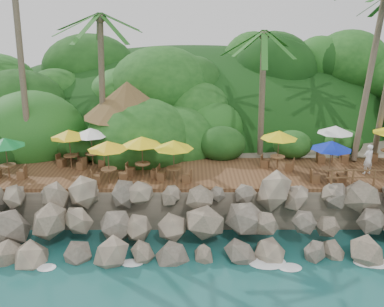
{
  "coord_description": "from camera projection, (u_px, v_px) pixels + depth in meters",
  "views": [
    {
      "loc": [
        -0.05,
        -16.72,
        10.75
      ],
      "look_at": [
        0.0,
        6.0,
        3.4
      ],
      "focal_mm": 39.78,
      "sensor_mm": 36.0,
      "label": 1
    }
  ],
  "objects": [
    {
      "name": "ground",
      "position": [
        192.0,
        266.0,
        19.21
      ],
      "size": [
        140.0,
        140.0,
        0.0
      ],
      "primitive_type": "plane",
      "color": "#19514F",
      "rests_on": "ground"
    },
    {
      "name": "land_base",
      "position": [
        192.0,
        143.0,
        34.11
      ],
      "size": [
        32.0,
        25.2,
        2.1
      ],
      "primitive_type": "cube",
      "color": "gray",
      "rests_on": "ground"
    },
    {
      "name": "jungle_hill",
      "position": [
        192.0,
        132.0,
        41.57
      ],
      "size": [
        44.8,
        28.0,
        15.4
      ],
      "primitive_type": "ellipsoid",
      "color": "#143811",
      "rests_on": "ground"
    },
    {
      "name": "seawall",
      "position": [
        192.0,
        222.0,
        20.76
      ],
      "size": [
        29.0,
        4.0,
        2.3
      ],
      "primitive_type": null,
      "color": "gray",
      "rests_on": "ground"
    },
    {
      "name": "terrace",
      "position": [
        192.0,
        173.0,
        24.24
      ],
      "size": [
        26.0,
        5.0,
        0.2
      ],
      "primitive_type": "cube",
      "color": "brown",
      "rests_on": "land_base"
    },
    {
      "name": "jungle_foliage",
      "position": [
        192.0,
        159.0,
        33.48
      ],
      "size": [
        44.0,
        16.0,
        12.0
      ],
      "primitive_type": null,
      "color": "#143811",
      "rests_on": "ground"
    },
    {
      "name": "foam_line",
      "position": [
        192.0,
        262.0,
        19.49
      ],
      "size": [
        25.2,
        0.8,
        0.06
      ],
      "color": "white",
      "rests_on": "ground"
    },
    {
      "name": "palapa",
      "position": [
        128.0,
        99.0,
        26.72
      ],
      "size": [
        5.67,
        5.67,
        4.6
      ],
      "color": "brown",
      "rests_on": "ground"
    },
    {
      "name": "dining_clusters",
      "position": [
        214.0,
        140.0,
        23.47
      ],
      "size": [
        23.92,
        5.32,
        2.3
      ],
      "color": "brown",
      "rests_on": "terrace"
    },
    {
      "name": "waiter",
      "position": [
        368.0,
        159.0,
        23.66
      ],
      "size": [
        0.72,
        0.58,
        1.72
      ],
      "primitive_type": "imported",
      "rotation": [
        0.0,
        0.0,
        3.44
      ],
      "color": "white",
      "rests_on": "terrace"
    }
  ]
}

